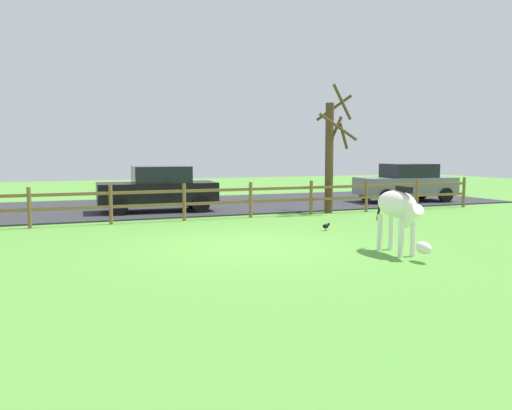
{
  "coord_description": "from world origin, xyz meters",
  "views": [
    {
      "loc": [
        -4.13,
        -10.9,
        2.11
      ],
      "look_at": [
        0.78,
        1.32,
        0.79
      ],
      "focal_mm": 37.59,
      "sensor_mm": 36.0,
      "label": 1
    }
  ],
  "objects_px": {
    "bare_tree": "(331,151)",
    "zebra": "(399,210)",
    "parked_car_grey": "(406,182)",
    "crow_on_grass": "(326,226)",
    "parked_car_black": "(158,188)"
  },
  "relations": [
    {
      "from": "bare_tree",
      "to": "crow_on_grass",
      "type": "bearing_deg",
      "value": -121.19
    },
    {
      "from": "bare_tree",
      "to": "parked_car_grey",
      "type": "height_order",
      "value": "bare_tree"
    },
    {
      "from": "bare_tree",
      "to": "crow_on_grass",
      "type": "height_order",
      "value": "bare_tree"
    },
    {
      "from": "crow_on_grass",
      "to": "parked_car_grey",
      "type": "xyz_separation_m",
      "value": [
        6.96,
        5.71,
        0.72
      ]
    },
    {
      "from": "bare_tree",
      "to": "parked_car_grey",
      "type": "xyz_separation_m",
      "value": [
        4.76,
        2.08,
        -1.27
      ]
    },
    {
      "from": "zebra",
      "to": "parked_car_grey",
      "type": "bearing_deg",
      "value": 51.81
    },
    {
      "from": "crow_on_grass",
      "to": "parked_car_grey",
      "type": "relative_size",
      "value": 0.05
    },
    {
      "from": "zebra",
      "to": "parked_car_black",
      "type": "height_order",
      "value": "parked_car_black"
    },
    {
      "from": "parked_car_black",
      "to": "parked_car_grey",
      "type": "relative_size",
      "value": 0.99
    },
    {
      "from": "bare_tree",
      "to": "zebra",
      "type": "xyz_separation_m",
      "value": [
        -2.46,
        -7.1,
        -1.19
      ]
    },
    {
      "from": "zebra",
      "to": "parked_car_grey",
      "type": "distance_m",
      "value": 11.68
    },
    {
      "from": "crow_on_grass",
      "to": "parked_car_black",
      "type": "xyz_separation_m",
      "value": [
        -3.31,
        5.87,
        0.72
      ]
    },
    {
      "from": "zebra",
      "to": "crow_on_grass",
      "type": "distance_m",
      "value": 3.56
    },
    {
      "from": "crow_on_grass",
      "to": "parked_car_grey",
      "type": "distance_m",
      "value": 9.04
    },
    {
      "from": "bare_tree",
      "to": "parked_car_grey",
      "type": "relative_size",
      "value": 1.04
    }
  ]
}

